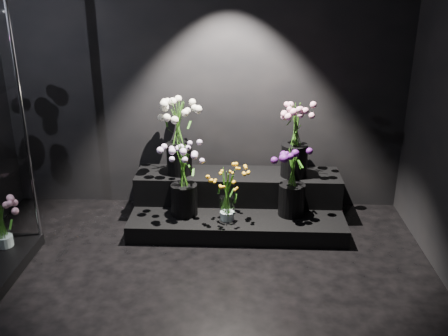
{
  "coord_description": "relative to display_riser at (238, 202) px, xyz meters",
  "views": [
    {
      "loc": [
        0.41,
        -2.86,
        2.28
      ],
      "look_at": [
        0.23,
        1.2,
        0.7
      ],
      "focal_mm": 40.0,
      "sensor_mm": 36.0,
      "label": 1
    }
  ],
  "objects": [
    {
      "name": "wall_back",
      "position": [
        -0.35,
        0.4,
        1.21
      ],
      "size": [
        4.0,
        0.0,
        4.0
      ],
      "primitive_type": "plane",
      "rotation": [
        1.57,
        0.0,
        0.0
      ],
      "color": "black",
      "rests_on": "floor"
    },
    {
      "name": "display_riser",
      "position": [
        0.0,
        0.0,
        0.0
      ],
      "size": [
        2.02,
        0.9,
        0.45
      ],
      "color": "black",
      "rests_on": "floor"
    },
    {
      "name": "bouquet_cream_roses",
      "position": [
        -0.58,
        0.1,
        0.69
      ],
      "size": [
        0.56,
        0.56,
        0.72
      ],
      "rotation": [
        0.0,
        0.0,
        0.42
      ],
      "color": "black",
      "rests_on": "display_riser"
    },
    {
      "name": "bouquet_lilac",
      "position": [
        -0.5,
        -0.24,
        0.37
      ],
      "size": [
        0.42,
        0.42,
        0.7
      ],
      "rotation": [
        0.0,
        0.0,
        -0.34
      ],
      "color": "black",
      "rests_on": "display_riser"
    },
    {
      "name": "bouquet_purple",
      "position": [
        0.51,
        -0.2,
        0.35
      ],
      "size": [
        0.4,
        0.4,
        0.66
      ],
      "rotation": [
        0.0,
        0.0,
        -0.3
      ],
      "color": "black",
      "rests_on": "display_riser"
    },
    {
      "name": "bouquet_orange_bells",
      "position": [
        -0.09,
        -0.34,
        0.25
      ],
      "size": [
        0.33,
        0.33,
        0.51
      ],
      "rotation": [
        0.0,
        0.0,
        0.28
      ],
      "color": "white",
      "rests_on": "display_riser"
    },
    {
      "name": "bouquet_pink_roses",
      "position": [
        0.54,
        0.09,
        0.67
      ],
      "size": [
        0.38,
        0.38,
        0.73
      ],
      "rotation": [
        0.0,
        0.0,
        -0.1
      ],
      "color": "black",
      "rests_on": "display_riser"
    },
    {
      "name": "bouquet_case_base_pink",
      "position": [
        -1.99,
        -0.78,
        0.16
      ],
      "size": [
        0.31,
        0.31,
        0.46
      ],
      "rotation": [
        0.0,
        0.0,
        0.06
      ],
      "color": "white",
      "rests_on": "display_case"
    },
    {
      "name": "floor",
      "position": [
        -0.35,
        -1.6,
        -0.19
      ],
      "size": [
        4.0,
        4.0,
        0.0
      ],
      "primitive_type": "plane",
      "color": "black",
      "rests_on": "ground"
    }
  ]
}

